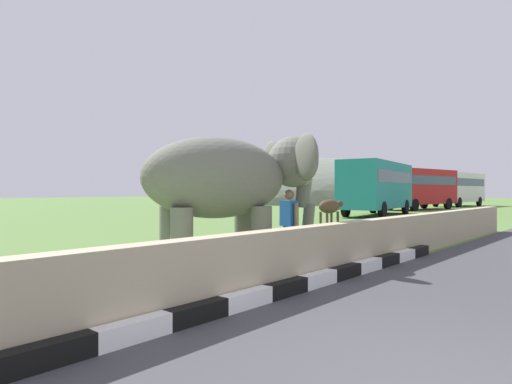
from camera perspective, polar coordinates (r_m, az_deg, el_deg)
name	(u,v)px	position (r m, az deg, el deg)	size (l,w,h in m)	color
striped_curb	(167,322)	(5.29, -11.58, -16.33)	(16.20, 0.20, 0.24)	white
barrier_parapet	(275,261)	(7.04, 2.47, -9.03)	(28.00, 0.36, 1.00)	tan
elephant	(232,180)	(9.25, -3.20, 1.60)	(4.03, 3.22, 2.86)	slate
person_handler	(289,221)	(9.98, 4.35, -3.86)	(0.33, 0.65, 1.66)	navy
bus_teal	(377,184)	(30.06, 15.62, 1.00)	(9.08, 3.83, 3.50)	teal
bus_red	(419,186)	(40.54, 20.64, 0.76)	(8.78, 3.97, 3.50)	#B21E1E
bus_white	(458,187)	(50.89, 24.95, 0.63)	(9.22, 3.15, 3.50)	silver
cow_near	(330,207)	(20.76, 9.65, -1.95)	(1.89, 0.65, 1.23)	#473323
hill_east	(324,201)	(69.13, 8.85, -1.22)	(44.40, 35.52, 13.34)	slate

